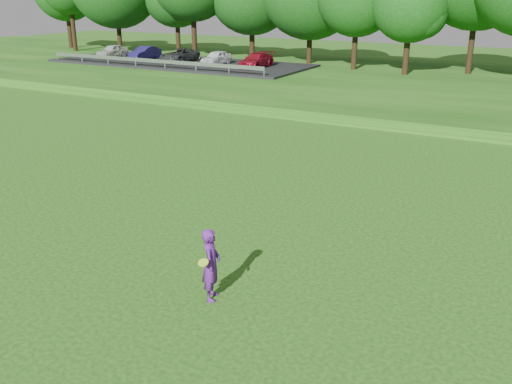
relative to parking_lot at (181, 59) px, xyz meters
The scene contains 5 objects.
ground 40.51m from the parking_lot, 54.12° to the right, with size 140.00×140.00×0.00m, color #14480D.
berm 23.78m from the parking_lot, ahead, with size 130.00×30.00×0.60m, color #14480D.
walking_path 26.99m from the parking_lot, 28.36° to the right, with size 130.00×1.60×0.04m, color gray.
parking_lot is the anchor object (origin of this frame).
woman 40.92m from the parking_lot, 52.98° to the right, with size 0.66×0.92×1.80m.
Camera 1 is at (7.68, -9.96, 7.04)m, focal length 40.00 mm.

